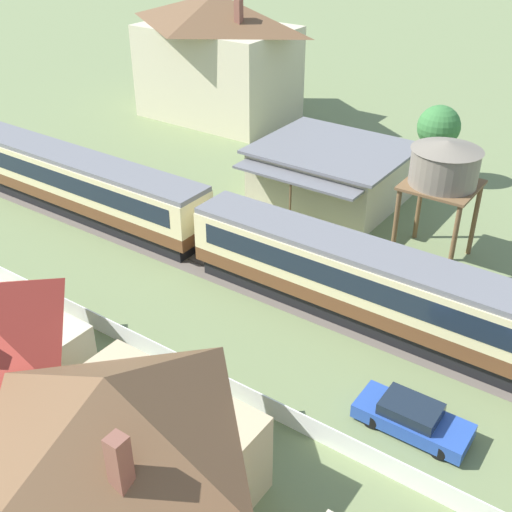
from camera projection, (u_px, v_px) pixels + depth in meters
name	position (u px, v px, depth m)	size (l,w,h in m)	color
passenger_train	(385.00, 288.00, 31.25)	(65.64, 2.97, 4.07)	brown
railway_track	(373.00, 322.00, 32.61)	(120.96, 3.60, 0.04)	#665B51
station_building	(331.00, 173.00, 44.05)	(9.87, 9.74, 3.81)	beige
station_house_brown_roof	(218.00, 55.00, 57.50)	(14.14, 9.32, 10.89)	beige
water_tower	(445.00, 166.00, 35.20)	(3.93, 3.93, 7.27)	brown
cottage_brown_roof_2	(114.00, 445.00, 21.39)	(8.19, 8.42, 6.19)	tan
picket_fence_front	(138.00, 342.00, 30.38)	(44.10, 0.06, 1.05)	white
parked_car_blue	(412.00, 418.00, 26.03)	(4.68, 1.91, 1.32)	#284CA8
yard_tree_1	(439.00, 127.00, 45.48)	(3.06, 3.06, 5.71)	brown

